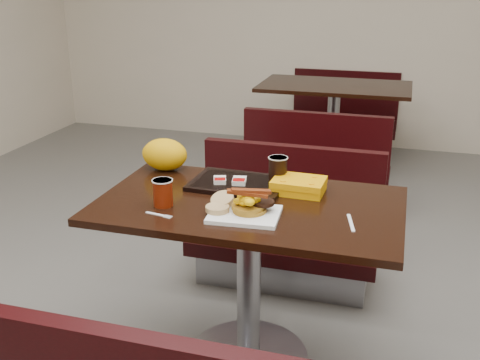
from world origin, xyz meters
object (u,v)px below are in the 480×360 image
(table_near, at_px, (249,285))
(pancake_stack, at_px, (250,208))
(tray, at_px, (238,183))
(coffee_cup_far, at_px, (278,169))
(clamshell, at_px, (299,186))
(bench_far_s, at_px, (319,156))
(hashbrown_sleeve_right, at_px, (239,181))
(bench_far_n, at_px, (342,113))
(knife, at_px, (351,223))
(table_far, at_px, (332,130))
(coffee_cup_near, at_px, (163,193))
(hashbrown_sleeve_left, at_px, (220,180))
(platter, at_px, (245,214))
(bench_near_n, at_px, (284,222))
(fork, at_px, (155,214))
(paper_bag, at_px, (165,154))

(table_near, xyz_separation_m, pancake_stack, (0.03, -0.12, 0.40))
(table_near, xyz_separation_m, tray, (-0.09, 0.17, 0.38))
(coffee_cup_far, xyz_separation_m, clamshell, (0.10, -0.05, -0.04))
(bench_far_s, distance_m, hashbrown_sleeve_right, 1.80)
(bench_far_n, relative_size, knife, 6.61)
(table_far, height_order, bench_far_s, table_far)
(coffee_cup_near, height_order, knife, coffee_cup_near)
(knife, bearing_deg, hashbrown_sleeve_left, -124.39)
(table_far, distance_m, tray, 2.47)
(bench_far_s, relative_size, pancake_stack, 7.86)
(platter, distance_m, tray, 0.33)
(platter, distance_m, coffee_cup_far, 0.37)
(table_near, bearing_deg, pancake_stack, -74.23)
(knife, bearing_deg, platter, -95.58)
(bench_far_s, xyz_separation_m, clamshell, (0.17, -1.74, 0.42))
(bench_near_n, height_order, table_far, table_far)
(table_near, bearing_deg, bench_far_s, 90.00)
(hashbrown_sleeve_right, bearing_deg, platter, -80.32)
(fork, height_order, tray, tray)
(table_near, distance_m, table_far, 2.60)
(knife, height_order, coffee_cup_far, coffee_cup_far)
(tray, relative_size, hashbrown_sleeve_right, 5.22)
(platter, height_order, tray, tray)
(bench_far_s, xyz_separation_m, pancake_stack, (0.03, -2.02, 0.42))
(pancake_stack, xyz_separation_m, paper_bag, (-0.51, 0.40, 0.04))
(table_near, relative_size, coffee_cup_far, 11.20)
(bench_near_n, height_order, coffee_cup_near, coffee_cup_near)
(bench_near_n, bearing_deg, knife, -62.72)
(hashbrown_sleeve_left, bearing_deg, bench_far_n, 68.53)
(bench_far_n, xyz_separation_m, pancake_stack, (0.03, -3.42, 0.42))
(platter, relative_size, paper_bag, 1.23)
(fork, relative_size, clamshell, 0.53)
(coffee_cup_near, xyz_separation_m, paper_bag, (-0.16, 0.40, 0.02))
(coffee_cup_near, xyz_separation_m, clamshell, (0.48, 0.29, -0.02))
(table_near, height_order, paper_bag, paper_bag)
(hashbrown_sleeve_right, bearing_deg, hashbrown_sleeve_left, 177.63)
(table_near, distance_m, tray, 0.43)
(clamshell, bearing_deg, pancake_stack, -112.56)
(bench_near_n, bearing_deg, table_far, 90.00)
(fork, relative_size, hashbrown_sleeve_right, 1.48)
(table_far, relative_size, coffee_cup_near, 11.28)
(hashbrown_sleeve_left, height_order, clamshell, clamshell)
(platter, xyz_separation_m, pancake_stack, (0.01, 0.02, 0.02))
(knife, height_order, tray, tray)
(bench_near_n, height_order, knife, knife)
(table_near, relative_size, table_far, 1.00)
(table_near, bearing_deg, fork, -144.76)
(knife, relative_size, hashbrown_sleeve_left, 2.15)
(knife, bearing_deg, table_far, 175.88)
(table_near, relative_size, hashbrown_sleeve_right, 15.87)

